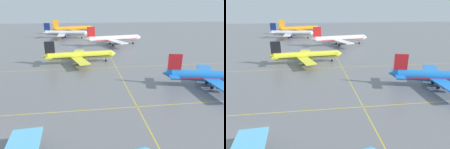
{
  "view_description": "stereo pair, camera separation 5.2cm",
  "coord_description": "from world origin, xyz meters",
  "views": [
    {
      "loc": [
        -12.13,
        -10.36,
        23.69
      ],
      "look_at": [
        -5.03,
        41.79,
        5.48
      ],
      "focal_mm": 31.62,
      "sensor_mm": 36.0,
      "label": 1
    },
    {
      "loc": [
        -12.07,
        -10.37,
        23.69
      ],
      "look_at": [
        -5.03,
        41.79,
        5.48
      ],
      "focal_mm": 31.62,
      "sensor_mm": 36.0,
      "label": 2
    }
  ],
  "objects": [
    {
      "name": "airliner_far_left_stand",
      "position": [
        6.03,
        115.16,
        4.08
      ],
      "size": [
        38.32,
        32.59,
        11.96
      ],
      "color": "white",
      "rests_on": "ground"
    },
    {
      "name": "airliner_second_row",
      "position": [
        26.91,
        41.85,
        3.45
      ],
      "size": [
        32.23,
        27.41,
        10.11
      ],
      "color": "blue",
      "rests_on": "ground"
    },
    {
      "name": "airliner_far_right_stand",
      "position": [
        -27.56,
        150.12,
        3.92
      ],
      "size": [
        36.73,
        31.21,
        11.47
      ],
      "color": "white",
      "rests_on": "ground"
    },
    {
      "name": "airliner_distant_taxiway",
      "position": [
        -23.12,
        179.64,
        4.22
      ],
      "size": [
        38.73,
        33.13,
        12.36
      ],
      "color": "orange",
      "rests_on": "ground"
    },
    {
      "name": "airliner_third_row",
      "position": [
        -14.72,
        74.73,
        3.43
      ],
      "size": [
        32.32,
        27.73,
        10.04
      ],
      "color": "yellow",
      "rests_on": "ground"
    },
    {
      "name": "taxiway_markings",
      "position": [
        0.0,
        32.16,
        0.0
      ],
      "size": [
        149.1,
        112.72,
        0.01
      ],
      "color": "yellow",
      "rests_on": "ground"
    }
  ]
}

